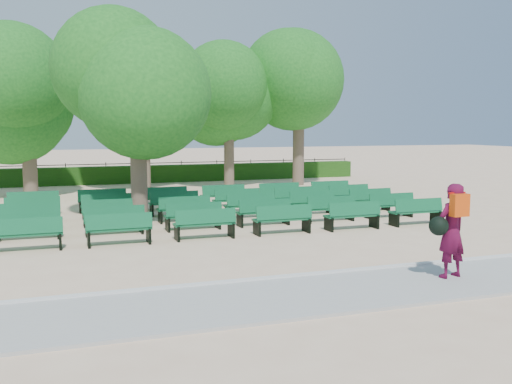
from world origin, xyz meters
TOP-DOWN VIEW (x-y plane):
  - ground at (0.00, 0.00)m, footprint 120.00×120.00m
  - paving at (0.00, -7.40)m, footprint 30.00×2.20m
  - curb at (0.00, -6.25)m, footprint 30.00×0.12m
  - hedge at (0.00, 14.00)m, footprint 26.00×0.70m
  - fence at (0.00, 14.40)m, footprint 26.00×0.10m
  - tree_line at (0.00, 10.00)m, footprint 21.80×6.80m
  - bench_array at (1.31, 1.13)m, footprint 1.64×0.60m
  - tree_among at (-1.09, 1.08)m, footprint 3.93×3.93m
  - person at (3.65, -7.32)m, footprint 0.89×0.57m

SIDE VIEW (x-z plane):
  - ground at x=0.00m, z-range 0.00..0.00m
  - fence at x=0.00m, z-range -0.51..0.51m
  - tree_line at x=0.00m, z-range -3.52..3.52m
  - paving at x=0.00m, z-range 0.00..0.06m
  - curb at x=0.00m, z-range 0.00..0.10m
  - bench_array at x=1.31m, z-range -0.43..0.59m
  - hedge at x=0.00m, z-range 0.00..0.90m
  - person at x=3.65m, z-range 0.09..1.92m
  - tree_among at x=-1.09m, z-range 1.07..6.80m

